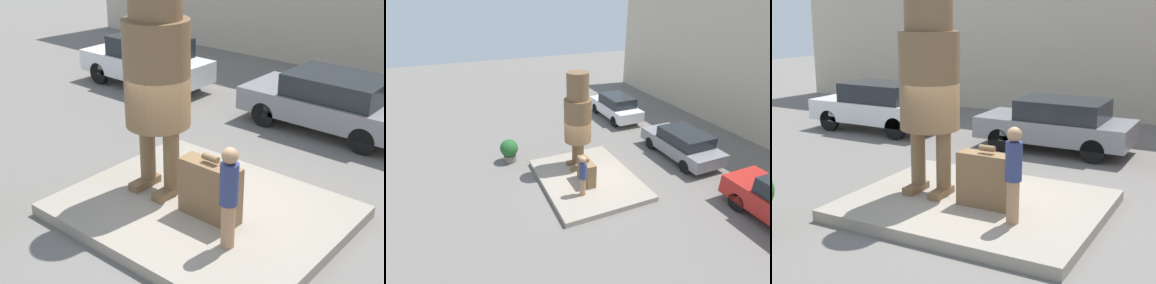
{
  "view_description": "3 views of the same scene",
  "coord_description": "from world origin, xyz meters",
  "views": [
    {
      "loc": [
        5.29,
        -6.62,
        5.24
      ],
      "look_at": [
        -0.28,
        0.03,
        1.4
      ],
      "focal_mm": 50.0,
      "sensor_mm": 36.0,
      "label": 1
    },
    {
      "loc": [
        10.12,
        -4.82,
        7.44
      ],
      "look_at": [
        -0.41,
        -0.29,
        1.82
      ],
      "focal_mm": 28.0,
      "sensor_mm": 36.0,
      "label": 2
    },
    {
      "loc": [
        4.59,
        -8.91,
        3.88
      ],
      "look_at": [
        -0.23,
        -0.08,
        1.4
      ],
      "focal_mm": 50.0,
      "sensor_mm": 36.0,
      "label": 3
    }
  ],
  "objects": [
    {
      "name": "giant_suitcase",
      "position": [
        0.34,
        -0.22,
        0.76
      ],
      "size": [
        1.13,
        0.39,
        1.21
      ],
      "color": "brown",
      "rests_on": "pedestal"
    },
    {
      "name": "parked_car_grey",
      "position": [
        -0.17,
        5.3,
        0.78
      ],
      "size": [
        4.31,
        1.87,
        1.48
      ],
      "rotation": [
        0.0,
        0.0,
        3.14
      ],
      "color": "gray",
      "rests_on": "ground_plane"
    },
    {
      "name": "statue_figure",
      "position": [
        -1.03,
        -0.04,
        2.82
      ],
      "size": [
        1.2,
        1.2,
        4.43
      ],
      "color": "brown",
      "rests_on": "pedestal"
    },
    {
      "name": "ground_plane",
      "position": [
        0.0,
        0.0,
        0.0
      ],
      "size": [
        60.0,
        60.0,
        0.0
      ],
      "primitive_type": "plane",
      "color": "slate"
    },
    {
      "name": "parked_car_white",
      "position": [
        -6.22,
        4.93,
        0.85
      ],
      "size": [
        4.28,
        1.74,
        1.6
      ],
      "rotation": [
        0.0,
        0.0,
        3.14
      ],
      "color": "silver",
      "rests_on": "ground_plane"
    },
    {
      "name": "building_backdrop",
      "position": [
        0.0,
        10.53,
        3.88
      ],
      "size": [
        28.0,
        0.6,
        7.77
      ],
      "color": "beige",
      "rests_on": "ground_plane"
    },
    {
      "name": "tourist",
      "position": [
        1.1,
        -0.73,
        1.18
      ],
      "size": [
        0.3,
        0.3,
        1.74
      ],
      "color": "#A87A56",
      "rests_on": "pedestal"
    },
    {
      "name": "pedestal",
      "position": [
        0.0,
        0.0,
        0.11
      ],
      "size": [
        4.89,
        3.98,
        0.23
      ],
      "color": "gray",
      "rests_on": "ground_plane"
    }
  ]
}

